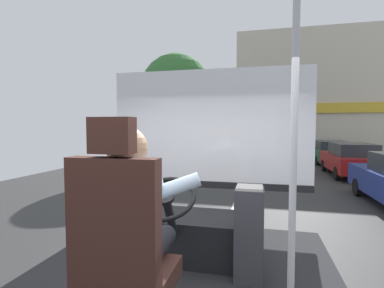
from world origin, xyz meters
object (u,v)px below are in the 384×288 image
at_px(parked_car_red, 351,159).
at_px(fare_box, 249,233).
at_px(bus_driver, 131,215).
at_px(parked_car_silver, 308,144).
at_px(parked_car_green, 330,152).
at_px(steering_console, 182,234).
at_px(handrail_pole, 294,144).
at_px(driver_seat, 123,256).

bearing_deg(parked_car_red, fare_box, -109.16).
xyz_separation_m(bus_driver, parked_car_silver, (4.42, 22.91, -0.85)).
bearing_deg(parked_car_silver, bus_driver, -100.91).
xyz_separation_m(parked_car_green, parked_car_silver, (-0.19, 6.61, 0.07)).
relative_size(steering_console, handrail_pole, 0.49).
bearing_deg(parked_car_green, handrail_pole, -103.05).
bearing_deg(driver_seat, steering_console, 90.00).
relative_size(handrail_pole, parked_car_green, 0.57).
relative_size(driver_seat, fare_box, 1.68).
bearing_deg(bus_driver, fare_box, 52.22).
xyz_separation_m(bus_driver, fare_box, (0.63, 0.82, -0.35)).
bearing_deg(steering_console, parked_car_red, 67.43).
bearing_deg(bus_driver, steering_console, 90.00).
height_order(bus_driver, parked_car_silver, bus_driver).
relative_size(bus_driver, parked_car_green, 0.20).
xyz_separation_m(handrail_pole, fare_box, (-0.28, 0.46, -0.75)).
distance_m(handrail_pole, parked_car_silver, 22.86).
height_order(driver_seat, parked_car_silver, driver_seat).
bearing_deg(handrail_pole, steering_console, 141.02).
distance_m(bus_driver, steering_console, 1.21).
distance_m(bus_driver, parked_car_silver, 23.34).
height_order(parked_car_red, parked_car_silver, parked_car_silver).
xyz_separation_m(driver_seat, parked_car_green, (4.60, 16.40, -0.73)).
distance_m(fare_box, parked_car_red, 11.61).
relative_size(driver_seat, parked_car_red, 0.33).
xyz_separation_m(driver_seat, parked_car_red, (4.44, 11.87, -0.67)).
bearing_deg(parked_car_silver, steering_console, -101.45).
bearing_deg(parked_car_silver, handrail_pole, -98.84).
bearing_deg(bus_driver, handrail_pole, 21.29).
bearing_deg(driver_seat, fare_box, 55.44).
bearing_deg(steering_console, driver_seat, -90.00).
bearing_deg(parked_car_green, steering_console, -106.84).
xyz_separation_m(bus_driver, parked_car_red, (4.44, 11.77, -0.87)).
bearing_deg(fare_box, parked_car_green, 75.61).
xyz_separation_m(handrail_pole, parked_car_red, (3.53, 11.42, -1.26)).
relative_size(fare_box, parked_car_silver, 0.19).
distance_m(steering_console, parked_car_red, 11.57).
height_order(handrail_pole, parked_car_green, handrail_pole).
relative_size(bus_driver, handrail_pole, 0.36).
distance_m(handrail_pole, parked_car_green, 16.41).
distance_m(driver_seat, parked_car_silver, 23.44).
height_order(handrail_pole, parked_car_silver, handrail_pole).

